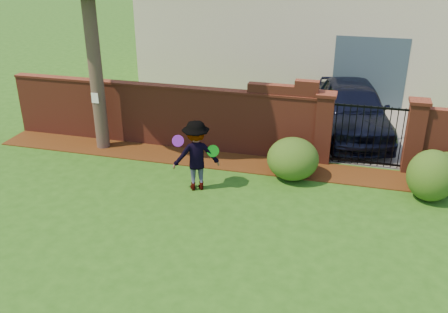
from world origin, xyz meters
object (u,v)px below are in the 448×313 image
(man, at_px, (196,156))
(frisbee_green, at_px, (213,151))
(frisbee_purple, at_px, (178,141))
(car, at_px, (354,112))

(man, relative_size, frisbee_green, 5.91)
(man, xyz_separation_m, frisbee_purple, (-0.30, -0.33, 0.48))
(man, bearing_deg, car, -152.63)
(man, height_order, frisbee_green, man)
(man, distance_m, frisbee_green, 0.41)
(frisbee_purple, bearing_deg, frisbee_green, 30.71)
(car, relative_size, frisbee_purple, 17.81)
(car, distance_m, man, 5.47)
(car, height_order, man, man)
(man, bearing_deg, frisbee_green, 167.19)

